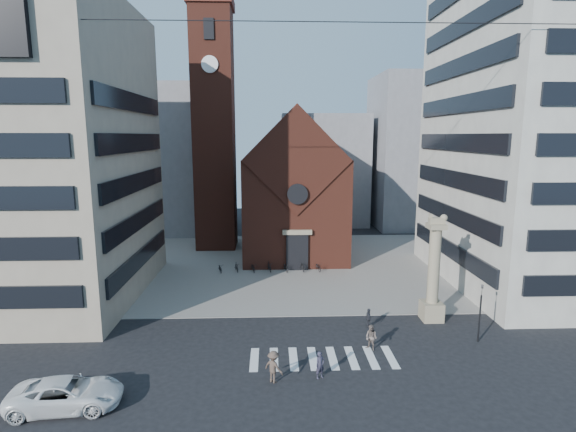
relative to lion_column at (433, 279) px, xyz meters
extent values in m
plane|color=black|center=(-10.01, -3.00, -3.46)|extent=(120.00, 120.00, 0.00)
cube|color=gray|center=(-10.01, 16.00, -3.43)|extent=(46.00, 30.00, 0.05)
cube|color=#5E291D|center=(-10.01, 22.00, 2.54)|extent=(12.00, 16.00, 12.00)
cube|color=#5A211C|center=(-10.01, 22.40, 8.54)|extent=(12.00, 15.40, 12.00)
cube|color=#5E291D|center=(-10.01, 14.05, 8.54)|extent=(11.76, 0.50, 11.76)
cylinder|color=black|center=(-10.01, 13.60, 5.04)|extent=(2.20, 0.30, 2.20)
cube|color=black|center=(-10.01, 13.85, -1.46)|extent=(2.40, 0.30, 4.00)
cube|color=gray|center=(-10.01, 13.80, 0.84)|extent=(3.20, 0.40, 0.50)
cube|color=#5E291D|center=(-20.01, 25.00, 11.54)|extent=(5.00, 5.00, 30.00)
cube|color=#5A211C|center=(-20.01, 25.00, 27.14)|extent=(5.50, 5.50, 1.20)
cylinder|color=white|center=(-20.01, 22.40, 19.54)|extent=(2.00, 0.20, 2.00)
cube|color=black|center=(-20.01, 22.40, 23.54)|extent=(1.20, 0.20, 2.40)
cube|color=#9F917B|center=(-34.01, 7.00, 9.54)|extent=(18.00, 20.00, 26.00)
cube|color=beige|center=(13.99, 9.00, 12.54)|extent=(18.00, 22.00, 32.00)
cube|color=gray|center=(-30.01, 37.00, 7.54)|extent=(16.00, 14.00, 22.00)
cube|color=gray|center=(-4.01, 42.00, 5.54)|extent=(14.00, 12.00, 18.00)
cube|color=gray|center=(11.99, 39.00, 8.54)|extent=(16.00, 14.00, 24.00)
cube|color=gray|center=(-0.01, 0.00, -2.71)|extent=(1.60, 1.60, 1.50)
cylinder|color=gray|center=(-0.01, 0.00, 1.04)|extent=(0.90, 0.90, 6.00)
cube|color=gray|center=(-0.01, 0.00, 4.24)|extent=(1.30, 1.30, 0.40)
cube|color=gray|center=(-0.01, 0.00, 4.64)|extent=(1.20, 0.50, 0.55)
sphere|color=gray|center=(0.54, 0.00, 4.89)|extent=(0.56, 0.56, 0.56)
cube|color=gray|center=(-0.51, 0.00, 5.04)|extent=(0.25, 0.15, 0.35)
cylinder|color=black|center=(1.99, -4.00, -1.71)|extent=(0.12, 0.12, 3.50)
imported|color=black|center=(1.99, -4.00, 0.44)|extent=(0.13, 0.16, 0.80)
imported|color=white|center=(-24.01, -10.96, -2.64)|extent=(6.11, 3.26, 1.63)
imported|color=#2F2D3E|center=(-9.91, -8.44, -2.61)|extent=(0.74, 0.64, 1.69)
imported|color=#665851|center=(-5.98, -4.92, -2.56)|extent=(1.09, 1.10, 1.80)
imported|color=#26272E|center=(-5.37, -1.27, -2.69)|extent=(0.45, 0.92, 1.53)
imported|color=#4C3C32|center=(-12.75, -8.78, -2.47)|extent=(1.45, 1.35, 1.97)
imported|color=black|center=(-18.38, 13.47, -2.96)|extent=(1.01, 1.81, 0.90)
imported|color=black|center=(-16.61, 13.47, -2.91)|extent=(0.87, 1.73, 1.00)
imported|color=black|center=(-14.84, 13.47, -2.96)|extent=(1.01, 1.81, 0.90)
imported|color=black|center=(-13.07, 13.47, -2.91)|extent=(0.87, 1.73, 1.00)
imported|color=black|center=(-11.29, 13.47, -2.96)|extent=(1.01, 1.81, 0.90)
imported|color=black|center=(-9.52, 13.47, -2.91)|extent=(0.87, 1.73, 1.00)
imported|color=black|center=(-7.75, 13.47, -2.96)|extent=(1.01, 1.81, 0.90)
camera|label=1|loc=(-12.84, -33.64, 11.17)|focal=28.00mm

